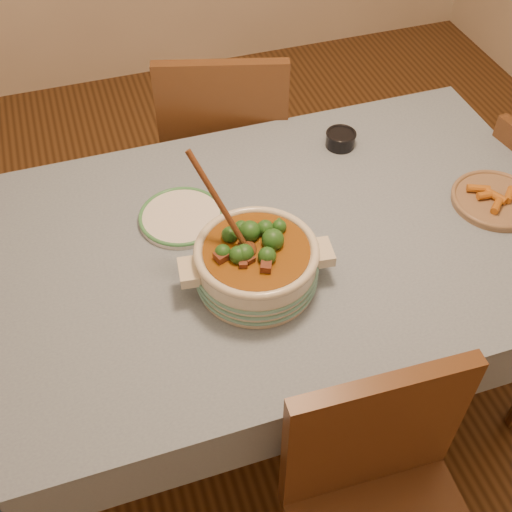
{
  "coord_description": "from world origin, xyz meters",
  "views": [
    {
      "loc": [
        -0.49,
        -1.2,
        2.07
      ],
      "look_at": [
        -0.14,
        -0.15,
        0.87
      ],
      "focal_mm": 45.0,
      "sensor_mm": 36.0,
      "label": 1
    }
  ],
  "objects_px": {
    "stew_casserole": "(256,262)",
    "white_plate": "(181,217)",
    "fried_plate": "(495,199)",
    "condiment_bowl": "(341,138)",
    "chair_near": "(382,511)",
    "dining_table": "(286,257)",
    "chair_far": "(225,145)"
  },
  "relations": [
    {
      "from": "fried_plate",
      "to": "chair_near",
      "type": "relative_size",
      "value": 0.32
    },
    {
      "from": "condiment_bowl",
      "to": "chair_far",
      "type": "height_order",
      "value": "chair_far"
    },
    {
      "from": "stew_casserole",
      "to": "chair_near",
      "type": "relative_size",
      "value": 0.44
    },
    {
      "from": "white_plate",
      "to": "condiment_bowl",
      "type": "distance_m",
      "value": 0.61
    },
    {
      "from": "white_plate",
      "to": "condiment_bowl",
      "type": "height_order",
      "value": "condiment_bowl"
    },
    {
      "from": "stew_casserole",
      "to": "white_plate",
      "type": "relative_size",
      "value": 1.33
    },
    {
      "from": "dining_table",
      "to": "fried_plate",
      "type": "xyz_separation_m",
      "value": [
        0.64,
        -0.06,
        0.11
      ]
    },
    {
      "from": "condiment_bowl",
      "to": "fried_plate",
      "type": "relative_size",
      "value": 0.42
    },
    {
      "from": "fried_plate",
      "to": "stew_casserole",
      "type": "bearing_deg",
      "value": -174.54
    },
    {
      "from": "chair_far",
      "to": "stew_casserole",
      "type": "bearing_deg",
      "value": 95.69
    },
    {
      "from": "white_plate",
      "to": "fried_plate",
      "type": "bearing_deg",
      "value": -13.72
    },
    {
      "from": "chair_far",
      "to": "condiment_bowl",
      "type": "bearing_deg",
      "value": 143.4
    },
    {
      "from": "white_plate",
      "to": "chair_far",
      "type": "xyz_separation_m",
      "value": [
        0.29,
        0.56,
        -0.22
      ]
    },
    {
      "from": "condiment_bowl",
      "to": "chair_near",
      "type": "height_order",
      "value": "chair_near"
    },
    {
      "from": "stew_casserole",
      "to": "white_plate",
      "type": "xyz_separation_m",
      "value": [
        -0.13,
        0.3,
        -0.07
      ]
    },
    {
      "from": "condiment_bowl",
      "to": "chair_near",
      "type": "distance_m",
      "value": 1.15
    },
    {
      "from": "white_plate",
      "to": "fried_plate",
      "type": "height_order",
      "value": "fried_plate"
    },
    {
      "from": "stew_casserole",
      "to": "chair_near",
      "type": "bearing_deg",
      "value": -78.27
    },
    {
      "from": "dining_table",
      "to": "chair_near",
      "type": "relative_size",
      "value": 1.8
    },
    {
      "from": "chair_far",
      "to": "white_plate",
      "type": "bearing_deg",
      "value": 78.83
    },
    {
      "from": "dining_table",
      "to": "chair_far",
      "type": "distance_m",
      "value": 0.73
    },
    {
      "from": "chair_far",
      "to": "chair_near",
      "type": "distance_m",
      "value": 1.45
    },
    {
      "from": "dining_table",
      "to": "stew_casserole",
      "type": "height_order",
      "value": "stew_casserole"
    },
    {
      "from": "stew_casserole",
      "to": "chair_near",
      "type": "height_order",
      "value": "stew_casserole"
    },
    {
      "from": "white_plate",
      "to": "chair_far",
      "type": "relative_size",
      "value": 0.32
    },
    {
      "from": "dining_table",
      "to": "chair_near",
      "type": "xyz_separation_m",
      "value": [
        -0.02,
        -0.73,
        -0.14
      ]
    },
    {
      "from": "white_plate",
      "to": "chair_far",
      "type": "distance_m",
      "value": 0.67
    },
    {
      "from": "chair_far",
      "to": "chair_near",
      "type": "xyz_separation_m",
      "value": [
        -0.03,
        -1.45,
        -0.02
      ]
    },
    {
      "from": "dining_table",
      "to": "stew_casserole",
      "type": "xyz_separation_m",
      "value": [
        -0.14,
        -0.14,
        0.17
      ]
    },
    {
      "from": "dining_table",
      "to": "stew_casserole",
      "type": "bearing_deg",
      "value": -135.22
    },
    {
      "from": "dining_table",
      "to": "chair_far",
      "type": "xyz_separation_m",
      "value": [
        0.01,
        0.72,
        -0.11
      ]
    },
    {
      "from": "white_plate",
      "to": "chair_far",
      "type": "bearing_deg",
      "value": 62.99
    }
  ]
}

